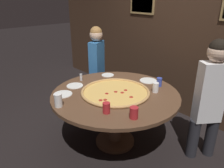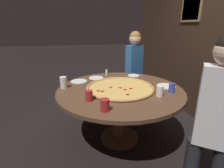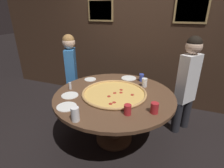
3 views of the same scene
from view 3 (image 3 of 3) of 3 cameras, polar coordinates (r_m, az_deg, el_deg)
The scene contains 16 objects.
ground_plane at distance 2.72m, azimuth 0.66°, elevation -17.37°, with size 24.00×24.00×0.00m, color black.
back_wall at distance 3.43m, azimuth 9.36°, elevation 15.15°, with size 6.40×0.08×2.60m.
dining_table at distance 2.37m, azimuth 0.73°, elevation -6.08°, with size 1.58×1.58×0.74m.
giant_pizza at distance 2.30m, azimuth 0.85°, elevation -2.97°, with size 0.85×0.85×0.03m.
drink_cup_near_right at distance 1.93m, azimuth 13.71°, elevation -7.61°, with size 0.09×0.09×0.12m, color #B22328.
drink_cup_beside_pizza at distance 1.78m, azimuth -11.94°, elevation -9.61°, with size 0.08×0.08×0.15m, color white.
drink_cup_far_left at distance 1.86m, azimuth 5.11°, elevation -8.34°, with size 0.08×0.08×0.11m, color #B22328.
drink_cup_near_left at distance 2.73m, azimuth 9.59°, elevation 2.08°, with size 0.07×0.07×0.11m, color #384CB7.
drink_cup_front_edge at distance 2.54m, azimuth 10.55°, elevation 0.48°, with size 0.08×0.08×0.12m, color white.
white_plate_far_back at distance 2.83m, azimuth 5.49°, elevation 1.92°, with size 0.24×0.24×0.01m, color white.
white_plate_left_side at distance 2.07m, azimuth -14.59°, elevation -7.17°, with size 0.23×0.23×0.01m, color white.
white_plate_right_side at distance 2.32m, azimuth -13.59°, elevation -3.64°, with size 0.22×0.22×0.01m, color white.
white_plate_near_front at distance 2.79m, azimuth -7.11°, elevation 1.51°, with size 0.18×0.18×0.01m, color white.
condiment_shaker at distance 2.49m, azimuth -13.51°, elevation -0.57°, with size 0.04×0.04×0.10m.
diner_side_right at distance 2.73m, azimuth 23.47°, elevation 1.00°, with size 0.32×0.37×1.46m.
diner_centre_back at distance 3.11m, azimuth -13.14°, elevation 4.36°, with size 0.27×0.37×1.40m.
Camera 3 is at (0.73, -1.93, 1.77)m, focal length 28.00 mm.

